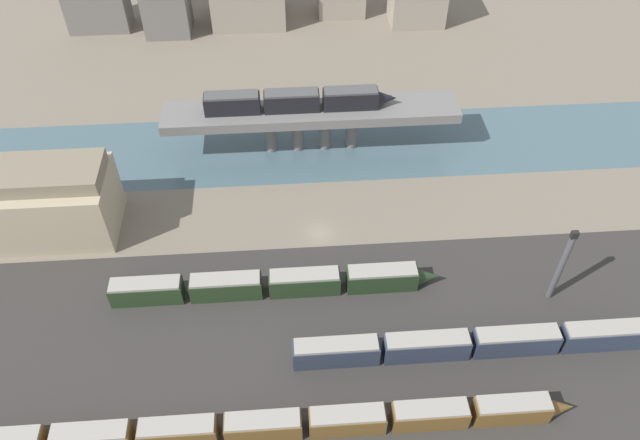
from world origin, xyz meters
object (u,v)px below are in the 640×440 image
Objects in this scene: train_yard_far at (274,284)px; signal_tower at (561,266)px; train_on_bridge at (299,101)px; warehouse_building at (46,201)px; train_yard_mid at (480,343)px; train_yard_near at (272,425)px.

signal_tower reaches higher than train_yard_far.
warehouse_building reaches higher than train_on_bridge.
train_yard_mid is at bearing -23.89° from warehouse_building.
signal_tower reaches higher than warehouse_building.
signal_tower is (79.00, -20.01, 0.63)m from warehouse_building.
train_on_bridge is at bearing 133.27° from signal_tower.
train_on_bridge is 2.45× the size of signal_tower.
train_yard_mid is 31.60m from train_yard_far.
train_yard_far is 3.52× the size of signal_tower.
train_yard_far is at bearing -23.88° from warehouse_building.
train_yard_mid reaches higher than train_yard_near.
train_yard_far is (-5.69, -35.14, -9.06)m from train_on_bridge.
warehouse_building is (-65.56, 29.04, 4.42)m from train_yard_mid.
train_on_bridge is 53.58m from signal_tower.
warehouse_building is at bearing 165.78° from signal_tower.
signal_tower reaches higher than train_yard_near.
warehouse_building is at bearing 156.11° from train_yard_mid.
train_on_bridge is 0.45× the size of train_yard_near.
train_yard_near is 1.54× the size of train_yard_far.
warehouse_building reaches higher than train_yard_mid.
train_on_bridge is 0.70× the size of train_yard_far.
warehouse_building is 1.48× the size of signal_tower.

